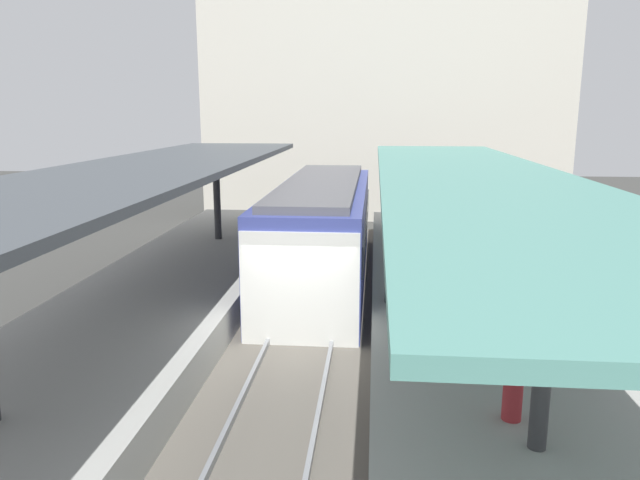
# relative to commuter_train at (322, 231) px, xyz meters

# --- Properties ---
(ground_plane) EXTENTS (80.00, 80.00, 0.00)m
(ground_plane) POSITION_rel_commuter_train_xyz_m (0.00, -5.80, -1.73)
(ground_plane) COLOR #383835
(platform_left) EXTENTS (4.40, 28.00, 1.00)m
(platform_left) POSITION_rel_commuter_train_xyz_m (-3.80, -5.80, -1.23)
(platform_left) COLOR #9E9E99
(platform_left) RESTS_ON ground_plane
(platform_right) EXTENTS (4.40, 28.00, 1.00)m
(platform_right) POSITION_rel_commuter_train_xyz_m (3.80, -5.80, -1.23)
(platform_right) COLOR #9E9E99
(platform_right) RESTS_ON ground_plane
(track_ballast) EXTENTS (3.20, 28.00, 0.20)m
(track_ballast) POSITION_rel_commuter_train_xyz_m (0.00, -5.80, -1.63)
(track_ballast) COLOR #59544C
(track_ballast) RESTS_ON ground_plane
(rail_near_side) EXTENTS (0.08, 28.00, 0.14)m
(rail_near_side) POSITION_rel_commuter_train_xyz_m (-0.72, -5.80, -1.46)
(rail_near_side) COLOR slate
(rail_near_side) RESTS_ON track_ballast
(rail_far_side) EXTENTS (0.08, 28.00, 0.14)m
(rail_far_side) POSITION_rel_commuter_train_xyz_m (0.72, -5.80, -1.46)
(rail_far_side) COLOR slate
(rail_far_side) RESTS_ON track_ballast
(commuter_train) EXTENTS (2.78, 11.16, 3.10)m
(commuter_train) POSITION_rel_commuter_train_xyz_m (0.00, 0.00, 0.00)
(commuter_train) COLOR #38428C
(commuter_train) RESTS_ON track_ballast
(canopy_left) EXTENTS (4.18, 21.00, 3.09)m
(canopy_left) POSITION_rel_commuter_train_xyz_m (-3.80, -4.40, 2.24)
(canopy_left) COLOR #333335
(canopy_left) RESTS_ON platform_left
(canopy_right) EXTENTS (4.18, 21.00, 3.01)m
(canopy_right) POSITION_rel_commuter_train_xyz_m (3.80, -4.40, 2.17)
(canopy_right) COLOR #333335
(canopy_right) RESTS_ON platform_right
(platform_bench) EXTENTS (1.40, 0.41, 0.86)m
(platform_bench) POSITION_rel_commuter_train_xyz_m (5.08, -7.35, -0.26)
(platform_bench) COLOR black
(platform_bench) RESTS_ON platform_right
(platform_sign) EXTENTS (0.90, 0.08, 2.21)m
(platform_sign) POSITION_rel_commuter_train_xyz_m (5.49, -4.36, 0.90)
(platform_sign) COLOR #262628
(platform_sign) RESTS_ON platform_right
(litter_bin) EXTENTS (0.44, 0.44, 0.80)m
(litter_bin) POSITION_rel_commuter_train_xyz_m (2.11, -4.70, -0.33)
(litter_bin) COLOR #2D2D30
(litter_bin) RESTS_ON platform_right
(passenger_near_bench) EXTENTS (0.36, 0.36, 1.66)m
(passenger_near_bench) POSITION_rel_commuter_train_xyz_m (3.63, -9.97, 0.13)
(passenger_near_bench) COLOR maroon
(passenger_near_bench) RESTS_ON platform_right
(passenger_mid_platform) EXTENTS (0.36, 0.36, 1.60)m
(passenger_mid_platform) POSITION_rel_commuter_train_xyz_m (5.19, 1.11, 0.10)
(passenger_mid_platform) COLOR #232328
(passenger_mid_platform) RESTS_ON platform_right
(station_building_backdrop) EXTENTS (18.00, 6.00, 11.00)m
(station_building_backdrop) POSITION_rel_commuter_train_xyz_m (1.99, 14.20, 3.77)
(station_building_backdrop) COLOR beige
(station_building_backdrop) RESTS_ON ground_plane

